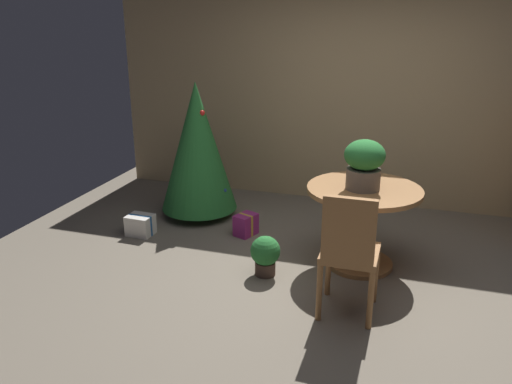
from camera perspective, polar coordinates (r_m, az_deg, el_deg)
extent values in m
plane|color=#756B5B|center=(4.45, 7.28, -10.24)|extent=(6.60, 6.60, 0.00)
cube|color=tan|center=(6.12, 11.71, 10.64)|extent=(6.00, 0.10, 2.60)
cylinder|color=#9E6B3D|center=(4.83, 11.35, -7.69)|extent=(0.60, 0.60, 0.04)
cylinder|color=#9E6B3D|center=(4.69, 11.63, -3.85)|extent=(0.18, 0.18, 0.66)
cylinder|color=#9E6B3D|center=(4.56, 11.92, 0.22)|extent=(1.00, 1.00, 0.04)
cylinder|color=#665B51|center=(4.50, 11.77, 1.44)|extent=(0.29, 0.29, 0.18)
ellipsoid|color=#287533|center=(4.44, 11.96, 4.04)|extent=(0.35, 0.35, 0.26)
sphere|color=#EAD14C|center=(4.54, 10.79, 4.86)|extent=(0.07, 0.07, 0.07)
sphere|color=#EAD14C|center=(4.50, 11.30, 4.15)|extent=(0.06, 0.06, 0.06)
sphere|color=#EAD14C|center=(4.40, 11.02, 4.12)|extent=(0.09, 0.09, 0.09)
sphere|color=#EAD14C|center=(4.40, 13.72, 3.84)|extent=(0.06, 0.06, 0.06)
cylinder|color=#9E6B3D|center=(4.22, 8.02, -8.43)|extent=(0.04, 0.04, 0.46)
cylinder|color=#9E6B3D|center=(4.19, 13.09, -9.01)|extent=(0.04, 0.04, 0.46)
cylinder|color=#9E6B3D|center=(3.89, 7.01, -10.97)|extent=(0.04, 0.04, 0.46)
cylinder|color=#9E6B3D|center=(3.85, 12.56, -11.64)|extent=(0.04, 0.04, 0.46)
cube|color=#9E6B3D|center=(3.92, 10.39, -6.70)|extent=(0.42, 0.43, 0.05)
cube|color=#9E6B3D|center=(3.64, 10.24, -4.19)|extent=(0.37, 0.05, 0.48)
cylinder|color=brown|center=(5.89, -6.23, -2.08)|extent=(0.10, 0.10, 0.09)
cone|color=#287533|center=(5.66, -6.50, 5.01)|extent=(0.84, 0.84, 1.41)
sphere|color=#2D51A8|center=(5.61, -3.46, 0.19)|extent=(0.04, 0.04, 0.04)
sphere|color=#2D51A8|center=(5.78, -8.77, 2.71)|extent=(0.05, 0.05, 0.05)
sphere|color=red|center=(5.51, -5.98, 8.71)|extent=(0.06, 0.06, 0.06)
sphere|color=#2D51A8|center=(5.53, -5.19, 4.04)|extent=(0.04, 0.04, 0.04)
cube|color=silver|center=(5.45, -12.68, -3.59)|extent=(0.26, 0.22, 0.21)
cube|color=#1E569E|center=(5.45, -12.68, -3.59)|extent=(0.26, 0.04, 0.21)
cube|color=#9E287A|center=(5.31, -1.13, -3.64)|extent=(0.24, 0.27, 0.22)
cube|color=gold|center=(5.31, -1.13, -3.64)|extent=(0.17, 0.09, 0.22)
cylinder|color=#4C382D|center=(4.56, 1.02, -8.41)|extent=(0.18, 0.18, 0.12)
sphere|color=#287533|center=(4.49, 1.04, -6.53)|extent=(0.26, 0.26, 0.26)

